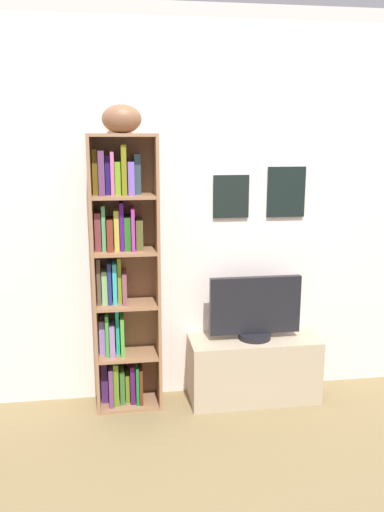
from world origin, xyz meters
TOP-DOWN VIEW (x-y plane):
  - ground at (0.00, 0.00)m, footprint 5.20×5.20m
  - back_wall at (0.00, 1.13)m, footprint 4.80×0.08m
  - bookshelf at (-0.47, 1.00)m, footprint 0.43×0.26m
  - football at (-0.43, 0.97)m, footprint 0.26×0.20m
  - tv_stand at (0.42, 0.93)m, footprint 0.88×0.34m
  - television at (0.42, 0.93)m, footprint 0.62×0.22m

SIDE VIEW (x-z plane):
  - ground at x=0.00m, z-range -0.04..0.00m
  - tv_stand at x=0.42m, z-range 0.00..0.44m
  - television at x=0.42m, z-range 0.43..0.87m
  - bookshelf at x=-0.47m, z-range -0.01..1.79m
  - back_wall at x=0.00m, z-range 0.00..2.59m
  - football at x=-0.43m, z-range 1.80..1.97m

